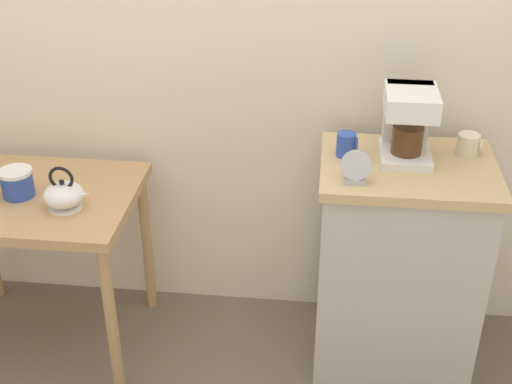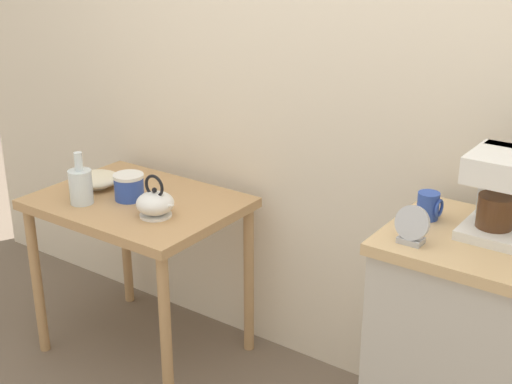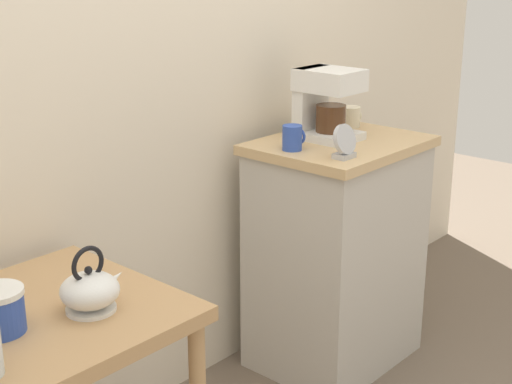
{
  "view_description": "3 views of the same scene",
  "coord_description": "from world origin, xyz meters",
  "px_view_note": "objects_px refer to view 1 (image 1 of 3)",
  "views": [
    {
      "loc": [
        0.43,
        -2.17,
        2.03
      ],
      "look_at": [
        0.19,
        -0.03,
        0.8
      ],
      "focal_mm": 48.4,
      "sensor_mm": 36.0,
      "label": 1
    },
    {
      "loc": [
        1.26,
        -1.92,
        1.81
      ],
      "look_at": [
        -0.09,
        -0.0,
        0.89
      ],
      "focal_mm": 49.9,
      "sensor_mm": 36.0,
      "label": 2
    },
    {
      "loc": [
        -1.49,
        -1.5,
        1.57
      ],
      "look_at": [
        0.22,
        0.01,
        0.83
      ],
      "focal_mm": 52.75,
      "sensor_mm": 36.0,
      "label": 3
    }
  ],
  "objects_px": {
    "teakettle": "(64,195)",
    "mug_blue": "(347,145)",
    "coffee_maker": "(408,120)",
    "mug_small_cream": "(469,144)",
    "canister_enamel": "(17,183)",
    "table_clock": "(356,169)"
  },
  "relations": [
    {
      "from": "mug_blue",
      "to": "coffee_maker",
      "type": "bearing_deg",
      "value": 6.08
    },
    {
      "from": "table_clock",
      "to": "teakettle",
      "type": "bearing_deg",
      "value": 179.12
    },
    {
      "from": "teakettle",
      "to": "mug_blue",
      "type": "distance_m",
      "value": 1.04
    },
    {
      "from": "coffee_maker",
      "to": "mug_small_cream",
      "type": "distance_m",
      "value": 0.25
    },
    {
      "from": "canister_enamel",
      "to": "coffee_maker",
      "type": "xyz_separation_m",
      "value": [
        1.43,
        0.14,
        0.27
      ]
    },
    {
      "from": "teakettle",
      "to": "canister_enamel",
      "type": "distance_m",
      "value": 0.22
    },
    {
      "from": "mug_blue",
      "to": "mug_small_cream",
      "type": "bearing_deg",
      "value": 7.81
    },
    {
      "from": "mug_blue",
      "to": "table_clock",
      "type": "bearing_deg",
      "value": -81.75
    },
    {
      "from": "teakettle",
      "to": "mug_blue",
      "type": "relative_size",
      "value": 2.04
    },
    {
      "from": "canister_enamel",
      "to": "coffee_maker",
      "type": "bearing_deg",
      "value": 5.5
    },
    {
      "from": "teakettle",
      "to": "coffee_maker",
      "type": "relative_size",
      "value": 0.69
    },
    {
      "from": "canister_enamel",
      "to": "mug_blue",
      "type": "xyz_separation_m",
      "value": [
        1.22,
        0.12,
        0.17
      ]
    },
    {
      "from": "teakettle",
      "to": "mug_blue",
      "type": "bearing_deg",
      "value": 10.29
    },
    {
      "from": "teakettle",
      "to": "coffee_maker",
      "type": "xyz_separation_m",
      "value": [
        1.22,
        0.21,
        0.27
      ]
    },
    {
      "from": "mug_small_cream",
      "to": "mug_blue",
      "type": "height_order",
      "value": "mug_blue"
    },
    {
      "from": "teakettle",
      "to": "coffee_maker",
      "type": "bearing_deg",
      "value": 9.58
    },
    {
      "from": "mug_blue",
      "to": "table_clock",
      "type": "relative_size",
      "value": 0.75
    },
    {
      "from": "canister_enamel",
      "to": "mug_blue",
      "type": "relative_size",
      "value": 1.41
    },
    {
      "from": "mug_small_cream",
      "to": "table_clock",
      "type": "relative_size",
      "value": 0.74
    },
    {
      "from": "teakettle",
      "to": "canister_enamel",
      "type": "relative_size",
      "value": 1.44
    },
    {
      "from": "canister_enamel",
      "to": "table_clock",
      "type": "distance_m",
      "value": 1.27
    },
    {
      "from": "table_clock",
      "to": "canister_enamel",
      "type": "bearing_deg",
      "value": 176.13
    }
  ]
}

